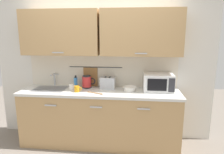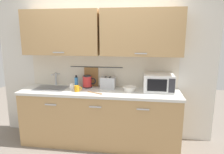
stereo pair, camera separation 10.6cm
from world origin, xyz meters
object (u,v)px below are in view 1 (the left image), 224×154
at_px(electric_kettle, 87,82).
at_px(dish_soap_bottle, 76,82).
at_px(microwave, 158,82).
at_px(wooden_spoon, 97,93).
at_px(mixing_bowl, 129,88).
at_px(mug_by_kettle, 77,89).
at_px(mug_near_sink, 72,87).
at_px(toaster, 108,83).

height_order(electric_kettle, dish_soap_bottle, electric_kettle).
height_order(microwave, wooden_spoon, microwave).
height_order(microwave, mixing_bowl, microwave).
bearing_deg(mug_by_kettle, dish_soap_bottle, 109.79).
distance_m(mug_near_sink, mug_by_kettle, 0.14).
distance_m(mug_near_sink, mixing_bowl, 0.92).
relative_size(mug_by_kettle, wooden_spoon, 0.46).
relative_size(electric_kettle, mug_by_kettle, 1.89).
distance_m(microwave, toaster, 0.81).
distance_m(electric_kettle, mixing_bowl, 0.73).
xyz_separation_m(electric_kettle, wooden_spoon, (0.23, -0.32, -0.10)).
relative_size(microwave, electric_kettle, 2.03).
height_order(dish_soap_bottle, mug_by_kettle, dish_soap_bottle).
xyz_separation_m(microwave, wooden_spoon, (-0.93, -0.27, -0.13)).
xyz_separation_m(mug_near_sink, mixing_bowl, (0.92, 0.02, -0.00)).
bearing_deg(mixing_bowl, mug_by_kettle, -171.74).
bearing_deg(microwave, mixing_bowl, -168.89).
distance_m(electric_kettle, wooden_spoon, 0.40).
height_order(dish_soap_bottle, mug_near_sink, dish_soap_bottle).
relative_size(dish_soap_bottle, wooden_spoon, 0.75).
xyz_separation_m(microwave, mug_by_kettle, (-1.25, -0.20, -0.09)).
relative_size(electric_kettle, mug_near_sink, 1.89).
xyz_separation_m(dish_soap_bottle, mixing_bowl, (0.91, -0.16, -0.04)).
xyz_separation_m(dish_soap_bottle, mug_by_kettle, (0.10, -0.28, -0.04)).
bearing_deg(dish_soap_bottle, toaster, -3.06).
xyz_separation_m(toaster, mug_by_kettle, (-0.45, -0.25, -0.05)).
relative_size(microwave, mixing_bowl, 2.15).
xyz_separation_m(dish_soap_bottle, toaster, (0.55, -0.03, 0.01)).
bearing_deg(mug_by_kettle, wooden_spoon, -10.71).
distance_m(microwave, electric_kettle, 1.16).
bearing_deg(wooden_spoon, dish_soap_bottle, 141.25).
bearing_deg(mug_near_sink, wooden_spoon, -19.96).
height_order(microwave, electric_kettle, microwave).
relative_size(mug_near_sink, mixing_bowl, 0.56).
height_order(microwave, dish_soap_bottle, microwave).
xyz_separation_m(microwave, dish_soap_bottle, (-1.36, 0.07, -0.05)).
relative_size(microwave, dish_soap_bottle, 2.35).
bearing_deg(electric_kettle, toaster, -1.33).
relative_size(mixing_bowl, toaster, 0.84).
xyz_separation_m(electric_kettle, mug_by_kettle, (-0.10, -0.26, -0.05)).
height_order(dish_soap_bottle, wooden_spoon, dish_soap_bottle).
bearing_deg(mug_near_sink, electric_kettle, 38.32).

